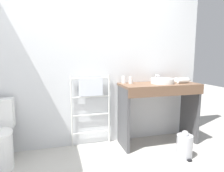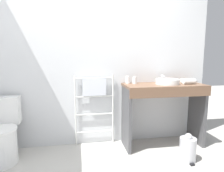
% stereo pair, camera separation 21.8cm
% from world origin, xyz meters
% --- Properties ---
extents(wall_back, '(3.22, 0.12, 2.69)m').
position_xyz_m(wall_back, '(0.00, 1.29, 1.34)').
color(wall_back, silver).
rests_on(wall_back, ground_plane).
extents(towel_radiator, '(0.56, 0.06, 1.00)m').
position_xyz_m(towel_radiator, '(-0.07, 1.18, 0.72)').
color(towel_radiator, white).
rests_on(towel_radiator, ground_plane).
extents(vanity_counter, '(1.10, 0.48, 0.88)m').
position_xyz_m(vanity_counter, '(0.87, 0.97, 0.61)').
color(vanity_counter, brown).
rests_on(vanity_counter, ground_plane).
extents(sink_basin, '(0.32, 0.32, 0.07)m').
position_xyz_m(sink_basin, '(0.91, 0.98, 0.92)').
color(sink_basin, white).
rests_on(sink_basin, vanity_counter).
extents(faucet, '(0.02, 0.10, 0.11)m').
position_xyz_m(faucet, '(0.91, 1.15, 0.95)').
color(faucet, silver).
rests_on(faucet, vanity_counter).
extents(cup_near_wall, '(0.06, 0.06, 0.10)m').
position_xyz_m(cup_near_wall, '(0.39, 1.14, 0.93)').
color(cup_near_wall, white).
rests_on(cup_near_wall, vanity_counter).
extents(cup_near_edge, '(0.06, 0.06, 0.09)m').
position_xyz_m(cup_near_edge, '(0.48, 1.09, 0.93)').
color(cup_near_edge, white).
rests_on(cup_near_edge, vanity_counter).
extents(hair_dryer, '(0.22, 0.17, 0.08)m').
position_xyz_m(hair_dryer, '(1.22, 0.94, 0.92)').
color(hair_dryer, white).
rests_on(hair_dryer, vanity_counter).
extents(trash_bin, '(0.20, 0.23, 0.35)m').
position_xyz_m(trash_bin, '(0.99, 0.52, 0.15)').
color(trash_bin, '#B7B7BC').
rests_on(trash_bin, ground_plane).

